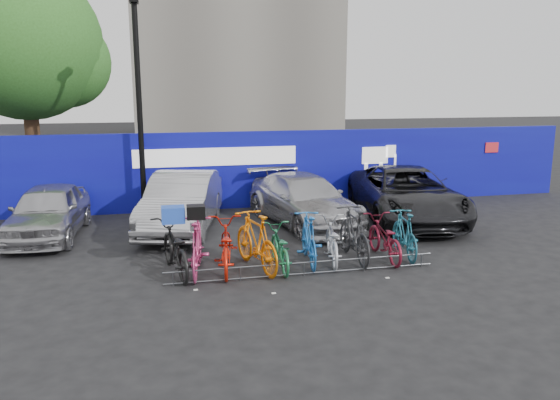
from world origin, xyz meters
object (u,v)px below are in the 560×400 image
object	(u,v)px
bike_0	(174,248)
car_1	(182,202)
tree	(32,47)
bike_3	(256,241)
bike_rack	(304,268)
bike_8	(384,238)
car_0	(48,211)
bike_2	(225,246)
bike_6	(332,241)
car_3	(406,194)
bike_4	(279,248)
bike_7	(354,234)
bike_9	(404,234)
bike_5	(309,239)
bike_1	(197,246)
car_2	(304,200)
lamppost	(139,104)

from	to	relation	value
bike_0	car_1	bearing A→B (deg)	-105.87
tree	bike_3	world-z (taller)	tree
tree	bike_0	xyz separation A→B (m)	(4.24, -9.95, -4.53)
bike_rack	bike_8	distance (m)	2.14
car_0	car_1	xyz separation A→B (m)	(3.34, 0.02, 0.07)
bike_2	bike_6	xyz separation A→B (m)	(2.34, 0.06, -0.05)
car_3	bike_4	distance (m)	5.64
bike_7	bike_9	bearing A→B (deg)	-178.80
bike_7	bike_9	size ratio (longest dim) A/B	1.13
bike_3	bike_5	world-z (taller)	bike_3
bike_1	bike_5	distance (m)	2.40
bike_1	bike_8	distance (m)	4.10
tree	bike_0	distance (m)	11.72
car_2	bike_3	xyz separation A→B (m)	(-2.01, -3.53, -0.06)
lamppost	car_3	world-z (taller)	lamppost
bike_0	bike_8	bearing A→B (deg)	169.03
tree	car_0	distance (m)	7.85
bike_rack	bike_8	world-z (taller)	bike_8
bike_1	car_1	bearing A→B (deg)	-79.69
bike_rack	bike_1	xyz separation A→B (m)	(-2.08, 0.63, 0.42)
lamppost	bike_0	size ratio (longest dim) A/B	2.96
car_1	bike_7	world-z (taller)	car_1
car_1	bike_6	world-z (taller)	car_1
car_2	bike_9	size ratio (longest dim) A/B	2.65
bike_4	bike_0	bearing A→B (deg)	-2.32
bike_0	bike_4	bearing A→B (deg)	165.80
tree	bike_6	bearing A→B (deg)	-52.47
car_2	bike_0	world-z (taller)	car_2
car_1	bike_4	distance (m)	4.15
car_3	bike_9	distance (m)	3.59
car_1	bike_8	distance (m)	5.56
car_2	bike_0	distance (m)	5.03
bike_8	bike_3	bearing A→B (deg)	2.42
bike_9	bike_0	bearing A→B (deg)	8.40
bike_rack	bike_7	world-z (taller)	bike_7
bike_8	lamppost	bearing A→B (deg)	-44.23
bike_0	bike_4	xyz separation A→B (m)	(2.15, -0.14, -0.09)
bike_5	bike_6	world-z (taller)	bike_5
bike_3	bike_2	bearing A→B (deg)	-20.85
car_1	bike_5	distance (m)	4.35
car_2	car_3	world-z (taller)	car_3
car_1	tree	bearing A→B (deg)	139.80
car_2	car_3	size ratio (longest dim) A/B	0.86
bike_5	bike_9	world-z (taller)	bike_5
car_1	bike_9	bearing A→B (deg)	-23.02
bike_4	bike_8	xyz separation A→B (m)	(2.40, 0.09, 0.03)
bike_rack	bike_3	bearing A→B (deg)	144.69
car_3	bike_0	size ratio (longest dim) A/B	2.61
bike_0	bike_2	bearing A→B (deg)	168.79
tree	bike_rack	xyz separation A→B (m)	(6.77, -10.66, -4.91)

